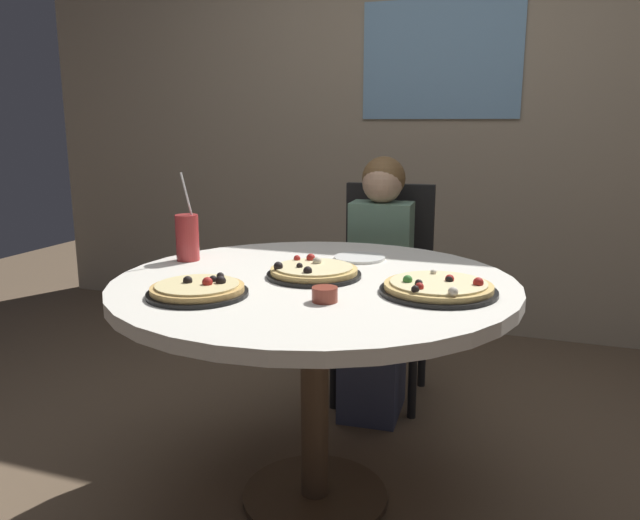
{
  "coord_description": "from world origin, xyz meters",
  "views": [
    {
      "loc": [
        0.65,
        -1.75,
        1.22
      ],
      "look_at": [
        0.0,
        0.05,
        0.8
      ],
      "focal_mm": 35.18,
      "sensor_mm": 36.0,
      "label": 1
    }
  ],
  "objects_px": {
    "pizza_veggie": "(314,272)",
    "pizza_pepperoni": "(198,290)",
    "dining_table": "(315,309)",
    "chair_wooden": "(385,279)",
    "pizza_cheese": "(438,288)",
    "sauce_bowl": "(325,294)",
    "plate_small": "(359,258)",
    "soda_cup": "(187,237)",
    "diner_child": "(377,299)"
  },
  "relations": [
    {
      "from": "chair_wooden",
      "to": "plate_small",
      "type": "relative_size",
      "value": 5.28
    },
    {
      "from": "dining_table",
      "to": "pizza_cheese",
      "type": "height_order",
      "value": "pizza_cheese"
    },
    {
      "from": "pizza_veggie",
      "to": "pizza_cheese",
      "type": "bearing_deg",
      "value": -9.07
    },
    {
      "from": "dining_table",
      "to": "diner_child",
      "type": "distance_m",
      "value": 0.77
    },
    {
      "from": "pizza_cheese",
      "to": "pizza_veggie",
      "type": "bearing_deg",
      "value": 170.93
    },
    {
      "from": "dining_table",
      "to": "chair_wooden",
      "type": "xyz_separation_m",
      "value": [
        -0.01,
        0.93,
        -0.13
      ]
    },
    {
      "from": "chair_wooden",
      "to": "pizza_pepperoni",
      "type": "height_order",
      "value": "chair_wooden"
    },
    {
      "from": "pizza_cheese",
      "to": "chair_wooden",
      "type": "bearing_deg",
      "value": 112.03
    },
    {
      "from": "sauce_bowl",
      "to": "plate_small",
      "type": "distance_m",
      "value": 0.55
    },
    {
      "from": "dining_table",
      "to": "pizza_veggie",
      "type": "relative_size",
      "value": 4.2
    },
    {
      "from": "diner_child",
      "to": "sauce_bowl",
      "type": "relative_size",
      "value": 15.46
    },
    {
      "from": "soda_cup",
      "to": "plate_small",
      "type": "relative_size",
      "value": 1.7
    },
    {
      "from": "pizza_veggie",
      "to": "plate_small",
      "type": "xyz_separation_m",
      "value": [
        0.06,
        0.3,
        -0.01
      ]
    },
    {
      "from": "soda_cup",
      "to": "sauce_bowl",
      "type": "height_order",
      "value": "soda_cup"
    },
    {
      "from": "dining_table",
      "to": "diner_child",
      "type": "bearing_deg",
      "value": 89.61
    },
    {
      "from": "pizza_cheese",
      "to": "pizza_pepperoni",
      "type": "height_order",
      "value": "same"
    },
    {
      "from": "dining_table",
      "to": "sauce_bowl",
      "type": "relative_size",
      "value": 17.7
    },
    {
      "from": "chair_wooden",
      "to": "sauce_bowl",
      "type": "height_order",
      "value": "chair_wooden"
    },
    {
      "from": "dining_table",
      "to": "pizza_veggie",
      "type": "height_order",
      "value": "pizza_veggie"
    },
    {
      "from": "pizza_cheese",
      "to": "diner_child",
      "type": "bearing_deg",
      "value": 115.84
    },
    {
      "from": "diner_child",
      "to": "pizza_cheese",
      "type": "relative_size",
      "value": 3.26
    },
    {
      "from": "pizza_veggie",
      "to": "sauce_bowl",
      "type": "distance_m",
      "value": 0.28
    },
    {
      "from": "pizza_pepperoni",
      "to": "dining_table",
      "type": "bearing_deg",
      "value": 49.83
    },
    {
      "from": "diner_child",
      "to": "plate_small",
      "type": "height_order",
      "value": "diner_child"
    },
    {
      "from": "pizza_pepperoni",
      "to": "pizza_veggie",
      "type": "bearing_deg",
      "value": 54.03
    },
    {
      "from": "pizza_veggie",
      "to": "pizza_pepperoni",
      "type": "height_order",
      "value": "same"
    },
    {
      "from": "dining_table",
      "to": "pizza_cheese",
      "type": "xyz_separation_m",
      "value": [
        0.38,
        -0.04,
        0.11
      ]
    },
    {
      "from": "diner_child",
      "to": "pizza_cheese",
      "type": "xyz_separation_m",
      "value": [
        0.38,
        -0.78,
        0.28
      ]
    },
    {
      "from": "diner_child",
      "to": "pizza_cheese",
      "type": "bearing_deg",
      "value": -64.16
    },
    {
      "from": "chair_wooden",
      "to": "diner_child",
      "type": "xyz_separation_m",
      "value": [
        0.01,
        -0.18,
        -0.05
      ]
    },
    {
      "from": "diner_child",
      "to": "pizza_cheese",
      "type": "height_order",
      "value": "diner_child"
    },
    {
      "from": "chair_wooden",
      "to": "sauce_bowl",
      "type": "relative_size",
      "value": 13.57
    },
    {
      "from": "pizza_veggie",
      "to": "sauce_bowl",
      "type": "xyz_separation_m",
      "value": [
        0.13,
        -0.25,
        0.0
      ]
    },
    {
      "from": "diner_child",
      "to": "sauce_bowl",
      "type": "xyz_separation_m",
      "value": [
        0.11,
        -0.97,
        0.29
      ]
    },
    {
      "from": "plate_small",
      "to": "dining_table",
      "type": "bearing_deg",
      "value": -98.63
    },
    {
      "from": "pizza_veggie",
      "to": "sauce_bowl",
      "type": "relative_size",
      "value": 4.22
    },
    {
      "from": "sauce_bowl",
      "to": "soda_cup",
      "type": "bearing_deg",
      "value": 152.37
    },
    {
      "from": "chair_wooden",
      "to": "soda_cup",
      "type": "height_order",
      "value": "soda_cup"
    },
    {
      "from": "pizza_cheese",
      "to": "plate_small",
      "type": "distance_m",
      "value": 0.49
    },
    {
      "from": "dining_table",
      "to": "plate_small",
      "type": "xyz_separation_m",
      "value": [
        0.05,
        0.32,
        0.1
      ]
    },
    {
      "from": "soda_cup",
      "to": "plate_small",
      "type": "distance_m",
      "value": 0.6
    },
    {
      "from": "chair_wooden",
      "to": "pizza_cheese",
      "type": "bearing_deg",
      "value": -67.97
    },
    {
      "from": "pizza_veggie",
      "to": "pizza_pepperoni",
      "type": "relative_size",
      "value": 1.04
    },
    {
      "from": "pizza_cheese",
      "to": "plate_small",
      "type": "height_order",
      "value": "pizza_cheese"
    },
    {
      "from": "pizza_pepperoni",
      "to": "soda_cup",
      "type": "distance_m",
      "value": 0.48
    },
    {
      "from": "dining_table",
      "to": "pizza_pepperoni",
      "type": "height_order",
      "value": "pizza_pepperoni"
    },
    {
      "from": "soda_cup",
      "to": "plate_small",
      "type": "xyz_separation_m",
      "value": [
        0.56,
        0.22,
        -0.08
      ]
    },
    {
      "from": "soda_cup",
      "to": "sauce_bowl",
      "type": "distance_m",
      "value": 0.7
    },
    {
      "from": "pizza_pepperoni",
      "to": "sauce_bowl",
      "type": "xyz_separation_m",
      "value": [
        0.35,
        0.06,
        0.0
      ]
    },
    {
      "from": "diner_child",
      "to": "soda_cup",
      "type": "distance_m",
      "value": 0.89
    }
  ]
}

